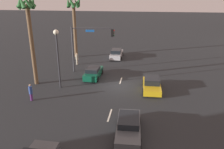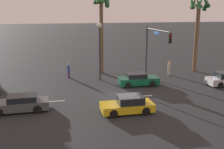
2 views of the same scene
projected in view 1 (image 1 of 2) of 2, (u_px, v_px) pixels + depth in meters
name	position (u px, v px, depth m)	size (l,w,h in m)	color
ground_plane	(119.00, 86.00, 25.31)	(220.00, 220.00, 0.00)	#232628
lane_stripe_2	(110.00, 115.00, 19.22)	(2.14, 0.14, 0.01)	silver
lane_stripe_3	(121.00, 81.00, 26.81)	(2.06, 0.14, 0.01)	silver
car_1	(93.00, 73.00, 27.67)	(4.18, 1.78, 1.34)	#0F5138
car_2	(152.00, 85.00, 24.06)	(4.19, 2.04, 1.35)	gold
car_3	(129.00, 127.00, 16.46)	(4.70, 2.01, 1.31)	#474C51
car_4	(117.00, 54.00, 36.14)	(4.49, 1.86, 1.44)	#B7B7BC
traffic_signal	(87.00, 41.00, 28.56)	(0.94, 5.48, 6.01)	#38383D
streetlamp	(57.00, 48.00, 23.37)	(0.56, 0.56, 6.42)	#2D2D33
pedestrian_0	(31.00, 92.00, 21.60)	(0.47, 0.47, 1.70)	#59266B
pedestrian_1	(77.00, 58.00, 32.64)	(0.46, 0.46, 1.74)	#B2A58C
palm_tree_0	(29.00, 19.00, 23.51)	(2.40, 2.40, 9.88)	brown
palm_tree_1	(74.00, 14.00, 34.52)	(2.57, 2.64, 9.72)	brown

